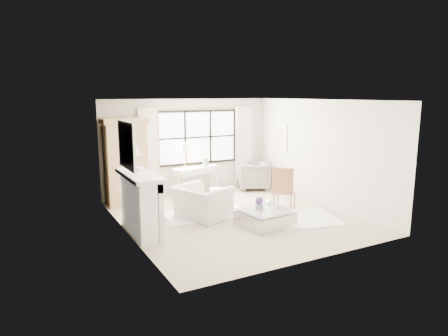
% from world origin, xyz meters
% --- Properties ---
extents(floor, '(5.50, 5.50, 0.00)m').
position_xyz_m(floor, '(0.00, 0.00, 0.00)').
color(floor, '#BDAC8C').
rests_on(floor, ground).
extents(ceiling, '(5.50, 5.50, 0.00)m').
position_xyz_m(ceiling, '(0.00, 0.00, 2.70)').
color(ceiling, white).
rests_on(ceiling, ground).
extents(wall_back, '(5.00, 0.00, 5.00)m').
position_xyz_m(wall_back, '(0.00, 2.75, 1.35)').
color(wall_back, beige).
rests_on(wall_back, ground).
extents(wall_front, '(5.00, 0.00, 5.00)m').
position_xyz_m(wall_front, '(0.00, -2.75, 1.35)').
color(wall_front, beige).
rests_on(wall_front, ground).
extents(wall_left, '(0.00, 5.50, 5.50)m').
position_xyz_m(wall_left, '(-2.50, 0.00, 1.35)').
color(wall_left, beige).
rests_on(wall_left, ground).
extents(wall_right, '(0.00, 5.50, 5.50)m').
position_xyz_m(wall_right, '(2.50, 0.00, 1.35)').
color(wall_right, beige).
rests_on(wall_right, ground).
extents(window_pane, '(2.40, 0.02, 1.50)m').
position_xyz_m(window_pane, '(0.30, 2.73, 1.60)').
color(window_pane, white).
rests_on(window_pane, wall_back).
extents(window_frame, '(2.50, 0.04, 1.50)m').
position_xyz_m(window_frame, '(0.30, 2.72, 1.60)').
color(window_frame, black).
rests_on(window_frame, wall_back).
extents(curtain_rod, '(3.30, 0.04, 0.04)m').
position_xyz_m(curtain_rod, '(0.30, 2.67, 2.47)').
color(curtain_rod, '#AB823B').
rests_on(curtain_rod, wall_back).
extents(curtain_left, '(0.55, 0.10, 2.47)m').
position_xyz_m(curtain_left, '(-1.20, 2.65, 1.24)').
color(curtain_left, beige).
rests_on(curtain_left, ground).
extents(curtain_right, '(0.55, 0.10, 2.47)m').
position_xyz_m(curtain_right, '(1.80, 2.65, 1.24)').
color(curtain_right, beige).
rests_on(curtain_right, ground).
extents(fireplace, '(0.58, 1.66, 1.26)m').
position_xyz_m(fireplace, '(-2.27, 0.00, 0.65)').
color(fireplace, silver).
rests_on(fireplace, ground).
extents(mirror_frame, '(0.05, 1.15, 0.95)m').
position_xyz_m(mirror_frame, '(-2.47, 0.00, 1.84)').
color(mirror_frame, white).
rests_on(mirror_frame, wall_left).
extents(mirror_glass, '(0.02, 1.00, 0.80)m').
position_xyz_m(mirror_glass, '(-2.44, 0.00, 1.84)').
color(mirror_glass, silver).
rests_on(mirror_glass, wall_left).
extents(art_frame, '(0.04, 0.62, 0.82)m').
position_xyz_m(art_frame, '(2.47, 1.70, 1.55)').
color(art_frame, white).
rests_on(art_frame, wall_right).
extents(art_canvas, '(0.01, 0.52, 0.72)m').
position_xyz_m(art_canvas, '(2.45, 1.70, 1.55)').
color(art_canvas, beige).
rests_on(art_canvas, wall_right).
extents(mantel_lamp, '(0.22, 0.22, 0.51)m').
position_xyz_m(mantel_lamp, '(-2.23, 0.29, 1.65)').
color(mantel_lamp, black).
rests_on(mantel_lamp, fireplace).
extents(armoire, '(1.12, 0.71, 2.24)m').
position_xyz_m(armoire, '(-1.92, 2.31, 1.14)').
color(armoire, tan).
rests_on(armoire, floor).
extents(console_table, '(1.37, 0.80, 0.80)m').
position_xyz_m(console_table, '(0.07, 2.41, 0.40)').
color(console_table, white).
rests_on(console_table, floor).
extents(console_lamp, '(0.28, 0.28, 0.69)m').
position_xyz_m(console_lamp, '(-0.23, 2.42, 1.36)').
color(console_lamp, '#C18E43').
rests_on(console_lamp, console_table).
extents(orchid_plant, '(0.34, 0.32, 0.49)m').
position_xyz_m(orchid_plant, '(0.42, 2.43, 1.04)').
color(orchid_plant, '#5D7850').
rests_on(orchid_plant, console_table).
extents(side_table, '(0.40, 0.40, 0.51)m').
position_xyz_m(side_table, '(-0.04, 0.86, 0.33)').
color(side_table, white).
rests_on(side_table, floor).
extents(rug_left, '(1.78, 1.34, 0.03)m').
position_xyz_m(rug_left, '(-0.66, 0.53, 0.01)').
color(rug_left, white).
rests_on(rug_left, floor).
extents(rug_right, '(2.08, 1.78, 0.03)m').
position_xyz_m(rug_right, '(1.16, -0.83, 0.02)').
color(rug_right, white).
rests_on(rug_right, floor).
extents(club_armchair, '(1.38, 1.46, 0.76)m').
position_xyz_m(club_armchair, '(-0.73, 0.30, 0.38)').
color(club_armchair, beige).
rests_on(club_armchair, floor).
extents(wingback_chair, '(1.19, 1.18, 0.83)m').
position_xyz_m(wingback_chair, '(1.88, 2.21, 0.41)').
color(wingback_chair, gray).
rests_on(wingback_chair, floor).
extents(french_chair, '(0.68, 0.68, 1.08)m').
position_xyz_m(french_chair, '(1.35, -0.05, 0.31)').
color(french_chair, '#9F6642').
rests_on(french_chair, floor).
extents(coffee_table, '(1.07, 1.07, 0.38)m').
position_xyz_m(coffee_table, '(0.27, -0.82, 0.18)').
color(coffee_table, silver).
rests_on(coffee_table, floor).
extents(planter_box, '(0.19, 0.19, 0.11)m').
position_xyz_m(planter_box, '(0.14, -0.78, 0.43)').
color(planter_box, slate).
rests_on(planter_box, coffee_table).
extents(planter_flowers, '(0.17, 0.17, 0.17)m').
position_xyz_m(planter_flowers, '(0.14, -0.78, 0.57)').
color(planter_flowers, '#542E73').
rests_on(planter_flowers, planter_box).
extents(pillar_candle, '(0.09, 0.09, 0.12)m').
position_xyz_m(pillar_candle, '(0.48, -1.02, 0.44)').
color(pillar_candle, beige).
rests_on(pillar_candle, coffee_table).
extents(coffee_vase, '(0.18, 0.18, 0.15)m').
position_xyz_m(coffee_vase, '(0.56, -0.57, 0.45)').
color(coffee_vase, silver).
rests_on(coffee_vase, coffee_table).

